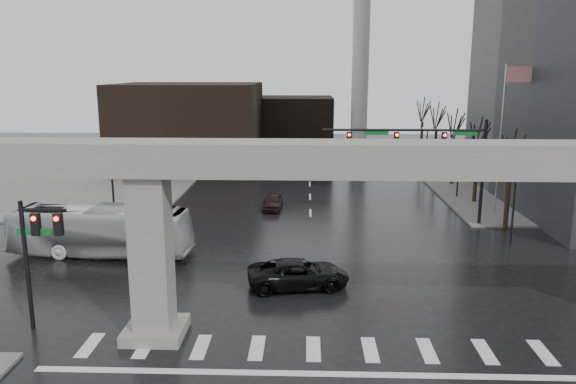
% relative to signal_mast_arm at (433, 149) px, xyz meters
% --- Properties ---
extents(ground, '(160.00, 160.00, 0.00)m').
position_rel_signal_mast_arm_xyz_m(ground, '(-8.99, -18.80, -5.83)').
color(ground, black).
rests_on(ground, ground).
extents(sidewalk_ne, '(28.00, 36.00, 0.15)m').
position_rel_signal_mast_arm_xyz_m(sidewalk_ne, '(17.01, 17.20, -5.75)').
color(sidewalk_ne, slate).
rests_on(sidewalk_ne, ground).
extents(sidewalk_nw, '(28.00, 36.00, 0.15)m').
position_rel_signal_mast_arm_xyz_m(sidewalk_nw, '(-34.99, 17.20, -5.75)').
color(sidewalk_nw, slate).
rests_on(sidewalk_nw, ground).
extents(elevated_guideway, '(48.00, 2.60, 8.70)m').
position_rel_signal_mast_arm_xyz_m(elevated_guideway, '(-7.73, -18.80, 1.05)').
color(elevated_guideway, gray).
rests_on(elevated_guideway, ground).
extents(building_far_left, '(16.00, 14.00, 10.00)m').
position_rel_signal_mast_arm_xyz_m(building_far_left, '(-22.99, 23.20, -0.83)').
color(building_far_left, black).
rests_on(building_far_left, ground).
extents(building_far_mid, '(10.00, 10.00, 8.00)m').
position_rel_signal_mast_arm_xyz_m(building_far_mid, '(-10.99, 33.20, -1.83)').
color(building_far_mid, black).
rests_on(building_far_mid, ground).
extents(smokestack, '(3.60, 3.60, 30.00)m').
position_rel_signal_mast_arm_xyz_m(smokestack, '(-2.99, 27.20, 7.52)').
color(smokestack, '#BAB9B6').
rests_on(smokestack, ground).
extents(signal_mast_arm, '(12.12, 0.43, 8.00)m').
position_rel_signal_mast_arm_xyz_m(signal_mast_arm, '(0.00, 0.00, 0.00)').
color(signal_mast_arm, black).
rests_on(signal_mast_arm, ground).
extents(signal_left_pole, '(2.30, 0.30, 6.00)m').
position_rel_signal_mast_arm_xyz_m(signal_left_pole, '(-21.24, -18.30, -1.76)').
color(signal_left_pole, black).
rests_on(signal_left_pole, ground).
extents(flagpole_assembly, '(2.06, 0.12, 12.00)m').
position_rel_signal_mast_arm_xyz_m(flagpole_assembly, '(6.30, 3.20, 1.70)').
color(flagpole_assembly, silver).
rests_on(flagpole_assembly, ground).
extents(lamp_right_0, '(1.22, 0.32, 5.11)m').
position_rel_signal_mast_arm_xyz_m(lamp_right_0, '(4.51, -4.80, -2.36)').
color(lamp_right_0, black).
rests_on(lamp_right_0, ground).
extents(lamp_right_1, '(1.22, 0.32, 5.11)m').
position_rel_signal_mast_arm_xyz_m(lamp_right_1, '(4.51, 9.20, -2.36)').
color(lamp_right_1, black).
rests_on(lamp_right_1, ground).
extents(lamp_right_2, '(1.22, 0.32, 5.11)m').
position_rel_signal_mast_arm_xyz_m(lamp_right_2, '(4.51, 23.20, -2.36)').
color(lamp_right_2, black).
rests_on(lamp_right_2, ground).
extents(lamp_left_0, '(1.22, 0.32, 5.11)m').
position_rel_signal_mast_arm_xyz_m(lamp_left_0, '(-22.49, -4.80, -2.36)').
color(lamp_left_0, black).
rests_on(lamp_left_0, ground).
extents(lamp_left_1, '(1.22, 0.32, 5.11)m').
position_rel_signal_mast_arm_xyz_m(lamp_left_1, '(-22.49, 9.20, -2.36)').
color(lamp_left_1, black).
rests_on(lamp_left_1, ground).
extents(lamp_left_2, '(1.22, 0.32, 5.11)m').
position_rel_signal_mast_arm_xyz_m(lamp_left_2, '(-22.49, 23.20, -2.36)').
color(lamp_left_2, black).
rests_on(lamp_left_2, ground).
extents(tree_right_0, '(1.09, 1.58, 7.50)m').
position_rel_signal_mast_arm_xyz_m(tree_right_0, '(5.54, -0.78, -3.04)').
color(tree_right_0, black).
rests_on(tree_right_0, ground).
extents(tree_right_1, '(1.09, 1.61, 7.67)m').
position_rel_signal_mast_arm_xyz_m(tree_right_1, '(5.54, 7.22, -2.98)').
color(tree_right_1, black).
rests_on(tree_right_1, ground).
extents(tree_right_2, '(1.10, 1.63, 7.85)m').
position_rel_signal_mast_arm_xyz_m(tree_right_2, '(5.54, 15.22, -2.91)').
color(tree_right_2, black).
rests_on(tree_right_2, ground).
extents(tree_right_3, '(1.11, 1.66, 8.02)m').
position_rel_signal_mast_arm_xyz_m(tree_right_3, '(5.54, 23.22, -2.85)').
color(tree_right_3, black).
rests_on(tree_right_3, ground).
extents(tree_right_4, '(1.12, 1.69, 8.19)m').
position_rel_signal_mast_arm_xyz_m(tree_right_4, '(5.54, 31.22, -2.79)').
color(tree_right_4, black).
rests_on(tree_right_4, ground).
extents(pickup_truck, '(5.82, 3.38, 1.53)m').
position_rel_signal_mast_arm_xyz_m(pickup_truck, '(-9.74, -12.93, -5.07)').
color(pickup_truck, black).
rests_on(pickup_truck, ground).
extents(city_bus, '(11.61, 3.44, 3.19)m').
position_rel_signal_mast_arm_xyz_m(city_bus, '(-22.35, -7.92, -4.23)').
color(city_bus, silver).
rests_on(city_bus, ground).
extents(far_car, '(1.73, 3.88, 1.30)m').
position_rel_signal_mast_arm_xyz_m(far_car, '(-12.18, 4.37, -5.18)').
color(far_car, black).
rests_on(far_car, ground).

